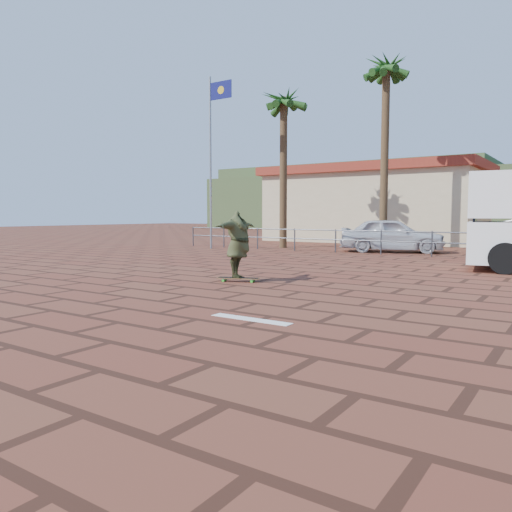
# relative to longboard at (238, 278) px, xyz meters

# --- Properties ---
(ground) EXTENTS (120.00, 120.00, 0.00)m
(ground) POSITION_rel_longboard_xyz_m (2.01, -2.21, -0.08)
(ground) COLOR brown
(ground) RESTS_ON ground
(paint_stripe) EXTENTS (1.40, 0.22, 0.01)m
(paint_stripe) POSITION_rel_longboard_xyz_m (2.71, -3.41, -0.08)
(paint_stripe) COLOR white
(paint_stripe) RESTS_ON ground
(guardrail) EXTENTS (24.06, 0.06, 1.00)m
(guardrail) POSITION_rel_longboard_xyz_m (2.01, 9.79, 0.60)
(guardrail) COLOR #47494F
(guardrail) RESTS_ON ground
(flagpole) EXTENTS (1.30, 0.10, 8.00)m
(flagpole) POSITION_rel_longboard_xyz_m (-7.86, 8.79, 4.56)
(flagpole) COLOR gray
(flagpole) RESTS_ON ground
(palm_far_left) EXTENTS (2.40, 2.40, 8.25)m
(palm_far_left) POSITION_rel_longboard_xyz_m (-5.49, 11.29, 6.75)
(palm_far_left) COLOR brown
(palm_far_left) RESTS_ON ground
(palm_left) EXTENTS (2.40, 2.40, 9.45)m
(palm_left) POSITION_rel_longboard_xyz_m (-0.99, 12.79, 7.87)
(palm_left) COLOR brown
(palm_left) RESTS_ON ground
(building_west) EXTENTS (12.60, 7.60, 4.50)m
(building_west) POSITION_rel_longboard_xyz_m (-3.99, 19.79, 2.20)
(building_west) COLOR beige
(building_west) RESTS_ON ground
(hill_back) EXTENTS (35.00, 14.00, 8.00)m
(hill_back) POSITION_rel_longboard_xyz_m (-19.99, 53.79, 3.92)
(hill_back) COLOR #384C28
(hill_back) RESTS_ON ground
(longboard) EXTENTS (1.04, 0.57, 0.10)m
(longboard) POSITION_rel_longboard_xyz_m (0.00, 0.00, 0.00)
(longboard) COLOR olive
(longboard) RESTS_ON ground
(skateboarder) EXTENTS (0.91, 2.05, 1.61)m
(skateboarder) POSITION_rel_longboard_xyz_m (-0.00, 0.00, 0.82)
(skateboarder) COLOR #3A4022
(skateboarder) RESTS_ON longboard
(car_silver) EXTENTS (4.68, 3.01, 1.48)m
(car_silver) POSITION_rel_longboard_xyz_m (-0.08, 11.38, 0.66)
(car_silver) COLOR silver
(car_silver) RESTS_ON ground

